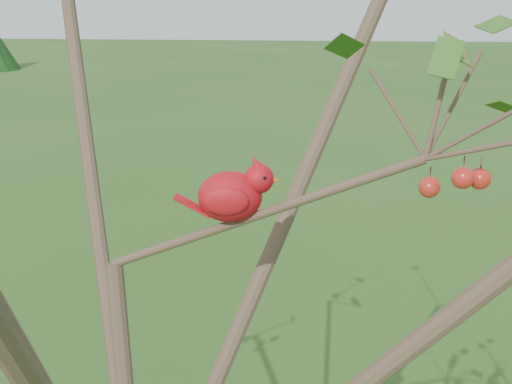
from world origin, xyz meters
TOP-DOWN VIEW (x-y plane):
  - crabapple_tree at (0.03, -0.02)m, footprint 2.35×2.05m
  - cardinal at (0.20, 0.08)m, footprint 0.21×0.11m
  - distant_trees at (-0.50, 23.38)m, footprint 40.35×11.51m

SIDE VIEW (x-z plane):
  - distant_trees at x=-0.50m, z-range -0.16..3.05m
  - cardinal at x=0.20m, z-range 2.04..2.19m
  - crabapple_tree at x=0.03m, z-range 0.65..3.60m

